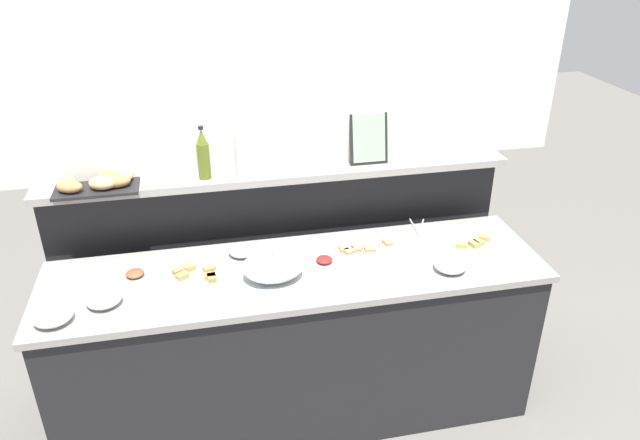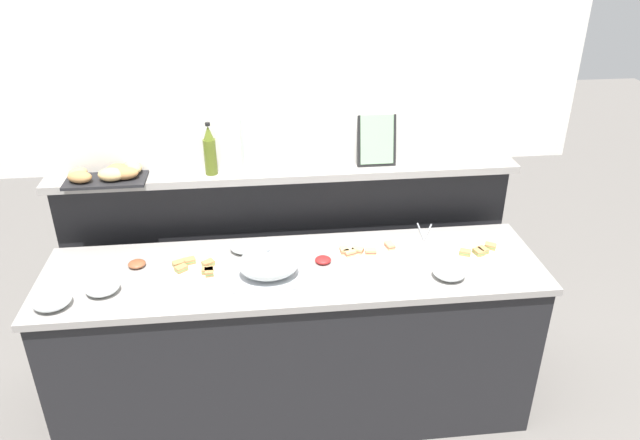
{
  "view_description": "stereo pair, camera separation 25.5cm",
  "coord_description": "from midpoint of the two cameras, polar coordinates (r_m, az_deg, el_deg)",
  "views": [
    {
      "loc": [
        -0.41,
        -2.45,
        2.48
      ],
      "look_at": [
        0.14,
        0.1,
        1.12
      ],
      "focal_mm": 33.85,
      "sensor_mm": 36.0,
      "label": 1
    },
    {
      "loc": [
        -0.15,
        -2.49,
        2.48
      ],
      "look_at": [
        0.14,
        0.1,
        1.12
      ],
      "focal_mm": 33.85,
      "sensor_mm": 36.0,
      "label": 2
    }
  ],
  "objects": [
    {
      "name": "sandwich_platter_front",
      "position": [
        3.07,
        2.06,
        -2.81
      ],
      "size": [
        0.34,
        0.16,
        0.04
      ],
      "color": "white",
      "rests_on": "buffet_counter"
    },
    {
      "name": "glass_bowl_small",
      "position": [
        2.95,
        9.81,
        -4.29
      ],
      "size": [
        0.16,
        0.16,
        0.06
      ],
      "color": "silver",
      "rests_on": "buffet_counter"
    },
    {
      "name": "framed_picture",
      "position": [
        3.22,
        2.36,
        7.76
      ],
      "size": [
        0.21,
        0.07,
        0.29
      ],
      "color": "black",
      "rests_on": "back_ledge_unit"
    },
    {
      "name": "bread_basket",
      "position": [
        3.18,
        -22.29,
        3.28
      ],
      "size": [
        0.4,
        0.26,
        0.08
      ],
      "color": "black",
      "rests_on": "back_ledge_unit"
    },
    {
      "name": "glass_bowl_large",
      "position": [
        3.07,
        -9.75,
        -2.94
      ],
      "size": [
        0.13,
        0.13,
        0.05
      ],
      "color": "silver",
      "rests_on": "buffet_counter"
    },
    {
      "name": "back_ledge_unit",
      "position": [
        3.5,
        -5.68,
        -3.98
      ],
      "size": [
        2.48,
        0.22,
        1.24
      ],
      "color": "black",
      "rests_on": "ground_plane"
    },
    {
      "name": "water_carafe",
      "position": [
        3.1,
        -9.58,
        6.66
      ],
      "size": [
        0.09,
        0.09,
        0.3
      ],
      "primitive_type": "cylinder",
      "color": "silver",
      "rests_on": "back_ledge_unit"
    },
    {
      "name": "ground_plane",
      "position": [
        3.95,
        -5.41,
        -11.36
      ],
      "size": [
        12.0,
        12.0,
        0.0
      ],
      "primitive_type": "plane",
      "color": "slate"
    },
    {
      "name": "glass_bowl_extra",
      "position": [
        2.86,
        -26.35,
        -8.2
      ],
      "size": [
        0.17,
        0.17,
        0.07
      ],
      "color": "silver",
      "rests_on": "buffet_counter"
    },
    {
      "name": "buffet_counter",
      "position": [
        3.2,
        -4.4,
        -11.61
      ],
      "size": [
        2.43,
        0.65,
        0.91
      ],
      "color": "black",
      "rests_on": "ground_plane"
    },
    {
      "name": "serving_tongs",
      "position": [
        3.31,
        7.08,
        -0.76
      ],
      "size": [
        0.1,
        0.19,
        0.01
      ],
      "color": "#B7BABF",
      "rests_on": "buffet_counter"
    },
    {
      "name": "sandwich_platter_rear",
      "position": [
        2.95,
        -14.04,
        -5.14
      ],
      "size": [
        0.29,
        0.18,
        0.04
      ],
      "color": "white",
      "rests_on": "buffet_counter"
    },
    {
      "name": "serving_cloche",
      "position": [
        2.83,
        -7.07,
        -4.53
      ],
      "size": [
        0.34,
        0.24,
        0.17
      ],
      "color": "#B7BABF",
      "rests_on": "buffet_counter"
    },
    {
      "name": "sandwich_platter_side",
      "position": [
        3.19,
        12.45,
        -2.33
      ],
      "size": [
        0.37,
        0.17,
        0.04
      ],
      "color": "white",
      "rests_on": "buffet_counter"
    },
    {
      "name": "glass_bowl_medium",
      "position": [
        2.88,
        -22.21,
        -7.01
      ],
      "size": [
        0.16,
        0.16,
        0.06
      ],
      "color": "silver",
      "rests_on": "buffet_counter"
    },
    {
      "name": "olive_oil_bottle",
      "position": [
        3.11,
        -13.31,
        5.93
      ],
      "size": [
        0.06,
        0.06,
        0.28
      ],
      "color": "#56661E",
      "rests_on": "back_ledge_unit"
    },
    {
      "name": "condiment_bowl_dark",
      "position": [
        2.98,
        -2.05,
        -3.84
      ],
      "size": [
        0.08,
        0.08,
        0.03
      ],
      "primitive_type": "ellipsoid",
      "color": "red",
      "rests_on": "buffet_counter"
    },
    {
      "name": "condiment_bowl_teal",
      "position": [
        3.04,
        -19.43,
        -4.85
      ],
      "size": [
        0.08,
        0.08,
        0.03
      ],
      "primitive_type": "ellipsoid",
      "color": "brown",
      "rests_on": "buffet_counter"
    },
    {
      "name": "napkin_stack",
      "position": [
        2.81,
        -17.88,
        -7.42
      ],
      "size": [
        0.2,
        0.2,
        0.03
      ],
      "primitive_type": "cube",
      "rotation": [
        0.0,
        0.0,
        -0.23
      ],
      "color": "white",
      "rests_on": "buffet_counter"
    },
    {
      "name": "upper_wall_panel",
      "position": [
        3.06,
        -6.87,
        16.94
      ],
      "size": [
        3.08,
        0.08,
        1.36
      ],
      "primitive_type": "cube",
      "color": "white",
      "rests_on": "back_ledge_unit"
    }
  ]
}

